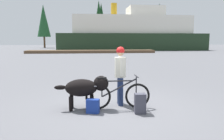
{
  "coord_description": "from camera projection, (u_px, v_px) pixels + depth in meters",
  "views": [
    {
      "loc": [
        -0.69,
        -5.77,
        1.84
      ],
      "look_at": [
        0.09,
        1.36,
        0.85
      ],
      "focal_mm": 34.88,
      "sensor_mm": 36.0,
      "label": 1
    }
  ],
  "objects": [
    {
      "name": "dock_pier",
      "position": [
        91.0,
        51.0,
        31.64
      ],
      "size": [
        18.34,
        2.32,
        0.4
      ],
      "primitive_type": "cube",
      "color": "brown",
      "rests_on": "ground_plane"
    },
    {
      "name": "pine_tree_far_right",
      "position": [
        159.0,
        20.0,
        56.6
      ],
      "size": [
        3.85,
        3.85,
        11.27
      ],
      "color": "#4C331E",
      "rests_on": "ground_plane"
    },
    {
      "name": "pine_tree_center",
      "position": [
        99.0,
        19.0,
        55.1
      ],
      "size": [
        3.01,
        3.01,
        11.75
      ],
      "color": "#4C331E",
      "rests_on": "ground_plane"
    },
    {
      "name": "backpack",
      "position": [
        140.0,
        103.0,
        5.48
      ],
      "size": [
        0.29,
        0.22,
        0.51
      ],
      "primitive_type": "cube",
      "rotation": [
        0.0,
        0.0,
        -0.06
      ],
      "color": "#3F3F4C",
      "rests_on": "ground_plane"
    },
    {
      "name": "pine_tree_mid_back",
      "position": [
        101.0,
        20.0,
        59.09
      ],
      "size": [
        3.43,
        3.43,
        11.8
      ],
      "color": "#4C331E",
      "rests_on": "ground_plane"
    },
    {
      "name": "bicycle",
      "position": [
        117.0,
        95.0,
        5.83
      ],
      "size": [
        1.75,
        0.44,
        0.9
      ],
      "color": "black",
      "rests_on": "ground_plane"
    },
    {
      "name": "pine_tree_far_left",
      "position": [
        44.0,
        21.0,
        51.68
      ],
      "size": [
        3.11,
        3.11,
        10.19
      ],
      "color": "#4C331E",
      "rests_on": "ground_plane"
    },
    {
      "name": "dog",
      "position": [
        85.0,
        87.0,
        5.79
      ],
      "size": [
        1.44,
        0.54,
        0.89
      ],
      "color": "black",
      "rests_on": "ground_plane"
    },
    {
      "name": "person_cyclist",
      "position": [
        120.0,
        70.0,
        6.13
      ],
      "size": [
        0.32,
        0.53,
        1.66
      ],
      "color": "navy",
      "rests_on": "ground_plane"
    },
    {
      "name": "handbag_pannier",
      "position": [
        93.0,
        106.0,
        5.51
      ],
      "size": [
        0.36,
        0.26,
        0.36
      ],
      "primitive_type": "cube",
      "rotation": [
        0.0,
        0.0,
        -0.27
      ],
      "color": "navy",
      "rests_on": "ground_plane"
    },
    {
      "name": "ferry_boat",
      "position": [
        131.0,
        34.0,
        41.33
      ],
      "size": [
        26.72,
        8.77,
        8.61
      ],
      "color": "#1E331E",
      "rests_on": "ground_plane"
    },
    {
      "name": "ground_plane",
      "position": [
        114.0,
        107.0,
        6.01
      ],
      "size": [
        160.0,
        160.0,
        0.0
      ],
      "primitive_type": "plane",
      "color": "slate"
    }
  ]
}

